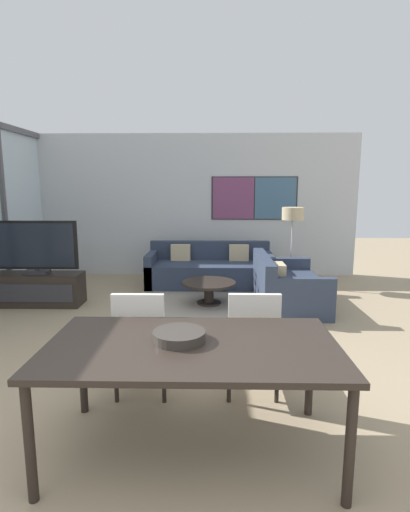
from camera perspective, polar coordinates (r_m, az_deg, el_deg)
name	(u,v)px	position (r m, az deg, el deg)	size (l,w,h in m)	color
wall_back	(188,205)	(8.05, -2.40, 7.23)	(6.81, 0.09, 2.80)	silver
area_rug	(209,303)	(6.19, 0.56, -6.79)	(2.27, 1.87, 0.01)	gray
tv_console	(38,289)	(6.60, -22.74, -4.38)	(1.33, 0.48, 0.49)	black
television	(35,247)	(6.48, -23.12, 1.16)	(1.28, 0.20, 0.80)	#2D2D33
sofa_main	(210,270)	(7.34, 0.66, -2.04)	(2.25, 0.94, 0.76)	#2D384C
sofa_side	(284,289)	(6.15, 11.20, -4.61)	(0.94, 1.59, 0.76)	#2D384C
coffee_table	(209,287)	(6.12, 0.56, -4.47)	(0.82, 0.82, 0.35)	black
dining_table	(192,353)	(2.70, -1.82, -13.64)	(1.91, 1.05, 0.78)	black
dining_chair_left	(141,339)	(3.49, -9.07, -11.61)	(0.46, 0.46, 0.94)	beige
dining_chair_centre	(252,339)	(3.48, 6.79, -11.66)	(0.46, 0.46, 0.94)	beige
fruit_bowl	(179,335)	(2.70, -3.72, -11.24)	(0.35, 0.35, 0.07)	#332D28
floor_lamp	(293,219)	(7.20, 12.42, 5.21)	(0.38, 0.38, 1.42)	#2D2D33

